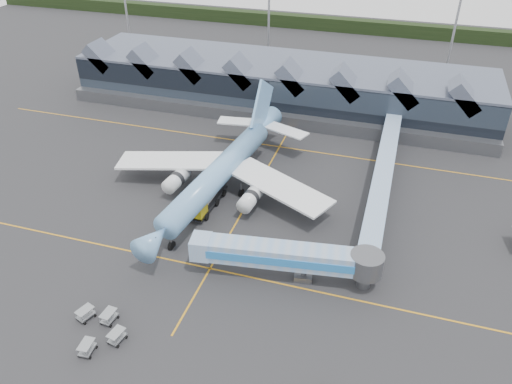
% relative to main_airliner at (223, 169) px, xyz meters
% --- Properties ---
extents(ground, '(260.00, 260.00, 0.00)m').
position_rel_main_airliner_xyz_m(ground, '(4.93, -10.49, -4.16)').
color(ground, '#252527').
rests_on(ground, ground).
extents(taxi_stripes, '(120.00, 60.00, 0.01)m').
position_rel_main_airliner_xyz_m(taxi_stripes, '(4.93, -0.49, -4.15)').
color(taxi_stripes, orange).
rests_on(taxi_stripes, ground).
extents(tree_line_far, '(260.00, 4.00, 4.00)m').
position_rel_main_airliner_xyz_m(tree_line_far, '(4.93, 99.51, -2.16)').
color(tree_line_far, black).
rests_on(tree_line_far, ground).
extents(terminal, '(90.00, 22.25, 12.52)m').
position_rel_main_airliner_xyz_m(terminal, '(-0.13, 36.86, 0.72)').
color(terminal, black).
rests_on(terminal, ground).
extents(light_masts, '(132.40, 42.56, 22.45)m').
position_rel_main_airliner_xyz_m(light_masts, '(25.93, 52.31, 8.33)').
color(light_masts, '#919399').
rests_on(light_masts, ground).
extents(main_airliner, '(38.10, 44.08, 14.15)m').
position_rel_main_airliner_xyz_m(main_airliner, '(0.00, 0.00, 0.00)').
color(main_airliner, '#6EA5DF').
rests_on(main_airliner, ground).
extents(jet_bridge, '(24.60, 6.81, 5.22)m').
position_rel_main_airliner_xyz_m(jet_bridge, '(16.22, -16.90, -0.64)').
color(jet_bridge, '#7FA5D4').
rests_on(jet_bridge, ground).
extents(fuel_truck, '(3.54, 11.17, 3.73)m').
position_rel_main_airliner_xyz_m(fuel_truck, '(-0.92, -4.64, -2.07)').
color(fuel_truck, black).
rests_on(fuel_truck, ground).
extents(baggage_carts, '(7.16, 6.86, 1.43)m').
position_rel_main_airliner_xyz_m(baggage_carts, '(-3.12, -32.46, -3.36)').
color(baggage_carts, '#969A9E').
rests_on(baggage_carts, ground).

